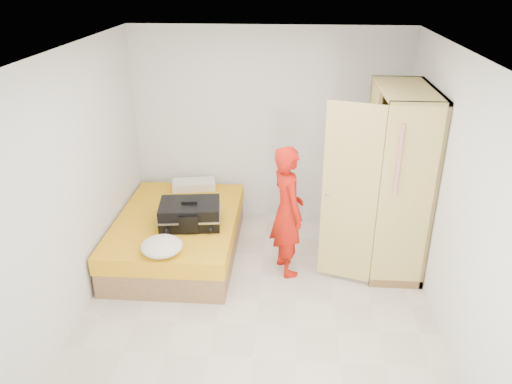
# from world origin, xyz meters

# --- Properties ---
(room) EXTENTS (4.00, 4.02, 2.60)m
(room) POSITION_xyz_m (0.00, 0.00, 1.30)
(room) COLOR beige
(room) RESTS_ON ground
(bed) EXTENTS (1.42, 2.02, 0.50)m
(bed) POSITION_xyz_m (-1.05, 0.87, 0.25)
(bed) COLOR #9D7747
(bed) RESTS_ON ground
(wardrobe) EXTENTS (1.15, 1.20, 2.10)m
(wardrobe) POSITION_xyz_m (1.45, 0.87, 1.00)
(wardrobe) COLOR #D6BB68
(wardrobe) RESTS_ON ground
(person) EXTENTS (0.55, 0.65, 1.53)m
(person) POSITION_xyz_m (0.28, 0.59, 0.76)
(person) COLOR red
(person) RESTS_ON ground
(suitcase) EXTENTS (0.76, 0.61, 0.30)m
(suitcase) POSITION_xyz_m (-0.85, 0.69, 0.64)
(suitcase) COLOR black
(suitcase) RESTS_ON bed
(round_cushion) EXTENTS (0.44, 0.44, 0.17)m
(round_cushion) POSITION_xyz_m (-1.02, 0.04, 0.58)
(round_cushion) COLOR white
(round_cushion) RESTS_ON bed
(pillow) EXTENTS (0.61, 0.40, 0.10)m
(pillow) POSITION_xyz_m (-1.00, 1.72, 0.55)
(pillow) COLOR white
(pillow) RESTS_ON bed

